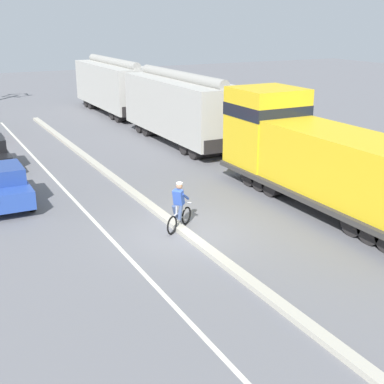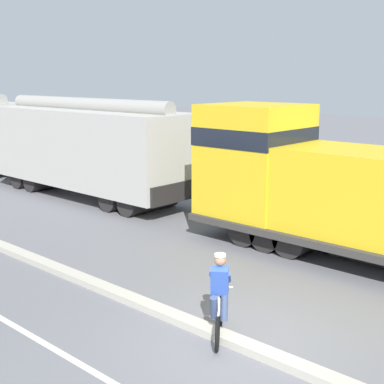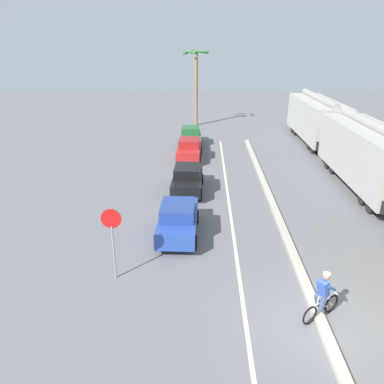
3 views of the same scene
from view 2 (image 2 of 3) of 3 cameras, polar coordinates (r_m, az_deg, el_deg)
The scene contains 5 objects.
ground_plane at distance 10.68m, azimuth 4.38°, elevation -15.90°, with size 120.00×120.00×0.00m, color slate.
median_curb at distance 14.75m, azimuth -14.57°, elevation -7.79°, with size 0.36×36.00×0.16m, color #B2AD9E.
locomotive at distance 15.24m, azimuth 17.60°, elevation -0.61°, with size 3.10×11.61×4.20m.
hopper_car_lead at distance 22.91m, azimuth -11.19°, elevation 4.58°, with size 2.90×10.60×4.18m.
cyclist at distance 10.55m, azimuth 2.95°, elevation -11.32°, with size 1.43×1.03×1.71m.
Camera 2 is at (-7.51, -5.69, 5.02)m, focal length 50.00 mm.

